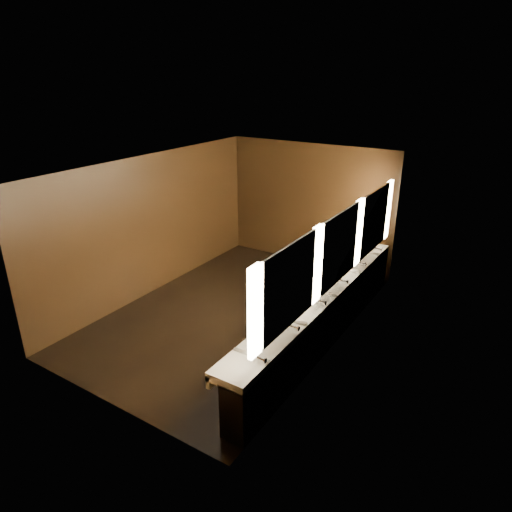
% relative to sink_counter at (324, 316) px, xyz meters
% --- Properties ---
extents(floor, '(6.00, 6.00, 0.00)m').
position_rel_sink_counter_xyz_m(floor, '(-1.79, -0.00, -0.50)').
color(floor, black).
rests_on(floor, ground).
extents(ceiling, '(4.00, 6.00, 0.02)m').
position_rel_sink_counter_xyz_m(ceiling, '(-1.79, -0.00, 2.30)').
color(ceiling, '#2D2D2B').
rests_on(ceiling, wall_back).
extents(wall_back, '(4.00, 0.02, 2.80)m').
position_rel_sink_counter_xyz_m(wall_back, '(-1.79, 3.00, 0.90)').
color(wall_back, black).
rests_on(wall_back, floor).
extents(wall_front, '(4.00, 0.02, 2.80)m').
position_rel_sink_counter_xyz_m(wall_front, '(-1.79, -3.00, 0.90)').
color(wall_front, black).
rests_on(wall_front, floor).
extents(wall_left, '(0.02, 6.00, 2.80)m').
position_rel_sink_counter_xyz_m(wall_left, '(-3.79, -0.00, 0.90)').
color(wall_left, black).
rests_on(wall_left, floor).
extents(wall_right, '(0.02, 6.00, 2.80)m').
position_rel_sink_counter_xyz_m(wall_right, '(0.21, -0.00, 0.90)').
color(wall_right, black).
rests_on(wall_right, floor).
extents(sink_counter, '(0.55, 5.40, 1.01)m').
position_rel_sink_counter_xyz_m(sink_counter, '(0.00, 0.00, 0.00)').
color(sink_counter, black).
rests_on(sink_counter, floor).
extents(mirror_band, '(0.06, 5.03, 1.15)m').
position_rel_sink_counter_xyz_m(mirror_band, '(0.19, -0.00, 1.25)').
color(mirror_band, '#FFE6B8').
rests_on(mirror_band, wall_right).
extents(person, '(0.41, 0.58, 1.52)m').
position_rel_sink_counter_xyz_m(person, '(-0.72, -0.17, 0.27)').
color(person, '#7CA7B9').
rests_on(person, floor).
extents(trash_bin, '(0.40, 0.40, 0.58)m').
position_rel_sink_counter_xyz_m(trash_bin, '(-0.22, -2.14, -0.20)').
color(trash_bin, black).
rests_on(trash_bin, floor).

